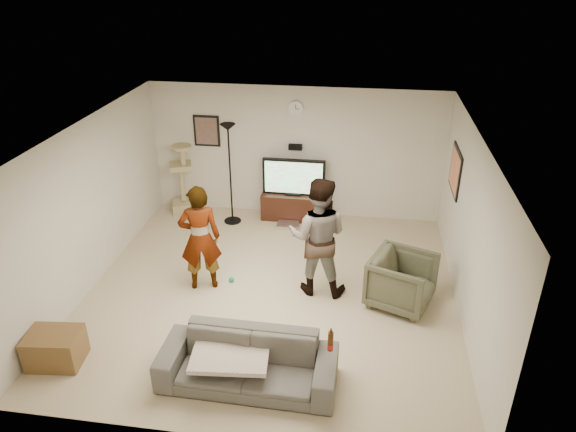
# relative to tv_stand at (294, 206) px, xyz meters

# --- Properties ---
(floor) EXTENTS (5.50, 5.50, 0.02)m
(floor) POSITION_rel_tv_stand_xyz_m (0.00, -2.50, -0.26)
(floor) COLOR #CBB28A
(floor) RESTS_ON ground
(ceiling) EXTENTS (5.50, 5.50, 0.02)m
(ceiling) POSITION_rel_tv_stand_xyz_m (0.00, -2.50, 2.26)
(ceiling) COLOR silver
(ceiling) RESTS_ON wall_back
(wall_back) EXTENTS (5.50, 0.04, 2.50)m
(wall_back) POSITION_rel_tv_stand_xyz_m (0.00, 0.25, 1.00)
(wall_back) COLOR beige
(wall_back) RESTS_ON floor
(wall_front) EXTENTS (5.50, 0.04, 2.50)m
(wall_front) POSITION_rel_tv_stand_xyz_m (0.00, -5.25, 1.00)
(wall_front) COLOR beige
(wall_front) RESTS_ON floor
(wall_left) EXTENTS (0.04, 5.50, 2.50)m
(wall_left) POSITION_rel_tv_stand_xyz_m (-2.75, -2.50, 1.00)
(wall_left) COLOR beige
(wall_left) RESTS_ON floor
(wall_right) EXTENTS (0.04, 5.50, 2.50)m
(wall_right) POSITION_rel_tv_stand_xyz_m (2.75, -2.50, 1.00)
(wall_right) COLOR beige
(wall_right) RESTS_ON floor
(wall_clock) EXTENTS (0.26, 0.04, 0.26)m
(wall_clock) POSITION_rel_tv_stand_xyz_m (0.00, 0.22, 1.85)
(wall_clock) COLOR white
(wall_clock) RESTS_ON wall_back
(wall_speaker) EXTENTS (0.25, 0.10, 0.10)m
(wall_speaker) POSITION_rel_tv_stand_xyz_m (0.00, 0.19, 1.13)
(wall_speaker) COLOR black
(wall_speaker) RESTS_ON wall_back
(picture_back) EXTENTS (0.42, 0.03, 0.52)m
(picture_back) POSITION_rel_tv_stand_xyz_m (-1.70, 0.23, 1.35)
(picture_back) COLOR brown
(picture_back) RESTS_ON wall_back
(picture_right) EXTENTS (0.03, 0.78, 0.62)m
(picture_right) POSITION_rel_tv_stand_xyz_m (2.73, -0.90, 1.25)
(picture_right) COLOR #D27B55
(picture_right) RESTS_ON wall_right
(tv_stand) EXTENTS (1.21, 0.45, 0.51)m
(tv_stand) POSITION_rel_tv_stand_xyz_m (0.00, 0.00, 0.00)
(tv_stand) COLOR black
(tv_stand) RESTS_ON floor
(console_box) EXTENTS (0.40, 0.30, 0.07)m
(console_box) POSITION_rel_tv_stand_xyz_m (-0.05, -0.40, -0.22)
(console_box) COLOR silver
(console_box) RESTS_ON floor
(tv) EXTENTS (1.18, 0.08, 0.70)m
(tv) POSITION_rel_tv_stand_xyz_m (0.00, 0.00, 0.60)
(tv) COLOR black
(tv) RESTS_ON tv_stand
(tv_screen) EXTENTS (1.08, 0.01, 0.61)m
(tv_screen) POSITION_rel_tv_stand_xyz_m (0.00, -0.04, 0.60)
(tv_screen) COLOR #59FA88
(tv_screen) RESTS_ON tv
(floor_lamp) EXTENTS (0.32, 0.32, 1.92)m
(floor_lamp) POSITION_rel_tv_stand_xyz_m (-1.14, -0.32, 0.71)
(floor_lamp) COLOR black
(floor_lamp) RESTS_ON floor
(cat_tree) EXTENTS (0.57, 0.57, 1.40)m
(cat_tree) POSITION_rel_tv_stand_xyz_m (-2.20, -0.00, 0.45)
(cat_tree) COLOR tan
(cat_tree) RESTS_ON floor
(person_left) EXTENTS (0.70, 0.56, 1.68)m
(person_left) POSITION_rel_tv_stand_xyz_m (-1.06, -2.51, 0.59)
(person_left) COLOR #9F9EAA
(person_left) RESTS_ON floor
(person_right) EXTENTS (0.92, 0.74, 1.84)m
(person_right) POSITION_rel_tv_stand_xyz_m (0.68, -2.35, 0.66)
(person_right) COLOR #2E6097
(person_right) RESTS_ON floor
(sofa) EXTENTS (2.11, 0.86, 0.61)m
(sofa) POSITION_rel_tv_stand_xyz_m (0.06, -4.41, 0.05)
(sofa) COLOR #4E4B45
(sofa) RESTS_ON floor
(throw_blanket) EXTENTS (0.96, 0.78, 0.06)m
(throw_blanket) POSITION_rel_tv_stand_xyz_m (-0.14, -4.41, 0.16)
(throw_blanket) COLOR beige
(throw_blanket) RESTS_ON sofa
(beer_bottle) EXTENTS (0.06, 0.06, 0.25)m
(beer_bottle) POSITION_rel_tv_stand_xyz_m (1.02, -4.41, 0.48)
(beer_bottle) COLOR #3E2209
(beer_bottle) RESTS_ON sofa
(armchair) EXTENTS (1.11, 1.10, 0.79)m
(armchair) POSITION_rel_tv_stand_xyz_m (1.92, -2.53, 0.14)
(armchair) COLOR #444632
(armchair) RESTS_ON floor
(side_table) EXTENTS (0.70, 0.55, 0.43)m
(side_table) POSITION_rel_tv_stand_xyz_m (-2.40, -4.42, -0.04)
(side_table) COLOR brown
(side_table) RESTS_ON floor
(toy_ball) EXTENTS (0.08, 0.08, 0.08)m
(toy_ball) POSITION_rel_tv_stand_xyz_m (-0.66, -2.35, -0.21)
(toy_ball) COLOR #07866F
(toy_ball) RESTS_ON floor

